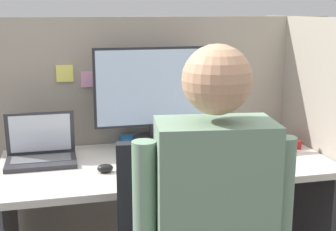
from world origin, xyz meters
TOP-DOWN VIEW (x-y plane):
  - cubicle_panel_back at (-0.00, 0.70)m, footprint 1.99×0.05m
  - cubicle_panel_right at (0.77, 0.27)m, footprint 0.04×1.31m
  - desk at (0.00, 0.34)m, footprint 1.49×0.67m
  - paper_box at (-0.02, 0.53)m, footprint 0.30×0.25m
  - monitor at (-0.02, 0.53)m, footprint 0.56×0.20m
  - laptop at (-0.56, 0.44)m, footprint 0.31×0.21m
  - mouse at (-0.29, 0.24)m, footprint 0.07×0.05m
  - stapler at (0.67, 0.43)m, footprint 0.05×0.17m
  - carrot_toy at (0.00, 0.18)m, footprint 0.05×0.16m
  - coffee_mug at (0.34, 0.52)m, footprint 0.07×0.07m

SIDE VIEW (x-z plane):
  - desk at x=0.00m, z-range 0.19..0.93m
  - cubicle_panel_right at x=0.77m, z-range 0.00..1.38m
  - cubicle_panel_back at x=0.00m, z-range 0.00..1.38m
  - mouse at x=-0.29m, z-range 0.74..0.78m
  - stapler at x=0.67m, z-range 0.74..0.78m
  - carrot_toy at x=0.00m, z-range 0.74..0.79m
  - paper_box at x=-0.02m, z-range 0.74..0.79m
  - laptop at x=-0.56m, z-range 0.67..0.90m
  - coffee_mug at x=0.34m, z-range 0.74..0.83m
  - monitor at x=-0.02m, z-range 0.80..1.26m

